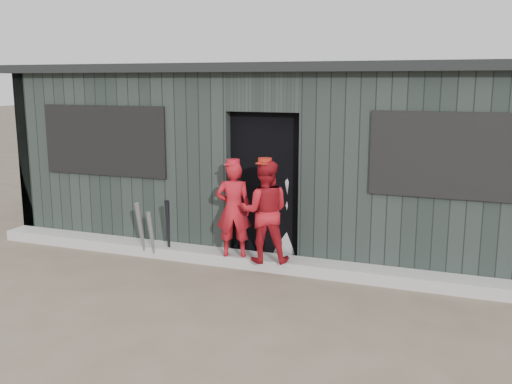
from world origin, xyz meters
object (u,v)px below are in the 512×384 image
at_px(bat_mid, 152,235).
at_px(player_red_left, 234,209).
at_px(player_red_right, 265,211).
at_px(player_grey_back, 289,216).
at_px(bat_left, 141,230).
at_px(bat_right, 168,229).
at_px(dugout, 295,154).

xyz_separation_m(bat_mid, player_red_left, (1.15, 0.12, 0.43)).
bearing_deg(player_red_right, player_grey_back, -117.38).
relative_size(bat_left, player_red_left, 0.68).
height_order(bat_mid, bat_right, bat_right).
height_order(bat_right, dugout, dugout).
xyz_separation_m(bat_mid, bat_right, (0.19, 0.11, 0.07)).
height_order(bat_mid, player_red_left, player_red_left).
bearing_deg(player_red_right, bat_mid, -14.92).
xyz_separation_m(player_red_right, dugout, (-0.18, 1.86, 0.49)).
distance_m(player_red_left, dugout, 1.89).
height_order(player_red_left, player_red_right, player_red_right).
relative_size(bat_right, player_red_left, 0.68).
bearing_deg(player_grey_back, player_red_right, 75.13).
bearing_deg(dugout, player_red_left, -98.69).
bearing_deg(bat_left, player_red_left, 6.84).
xyz_separation_m(bat_left, dugout, (1.57, 1.95, 0.88)).
relative_size(bat_left, bat_right, 0.99).
distance_m(bat_right, player_red_right, 1.46).
bearing_deg(bat_right, player_grey_back, 21.33).
relative_size(bat_mid, dugout, 0.08).
height_order(bat_mid, player_red_right, player_red_right).
height_order(bat_left, bat_right, bat_right).
distance_m(bat_mid, dugout, 2.57).
height_order(player_red_right, player_grey_back, player_red_right).
relative_size(player_red_left, player_red_right, 0.96).
height_order(bat_right, player_grey_back, player_grey_back).
height_order(bat_right, player_red_right, player_red_right).
bearing_deg(player_red_right, dugout, -101.73).
relative_size(player_red_right, player_grey_back, 1.07).
bearing_deg(bat_mid, dugout, 53.42).
distance_m(bat_right, player_grey_back, 1.65).
relative_size(player_red_right, dugout, 0.16).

